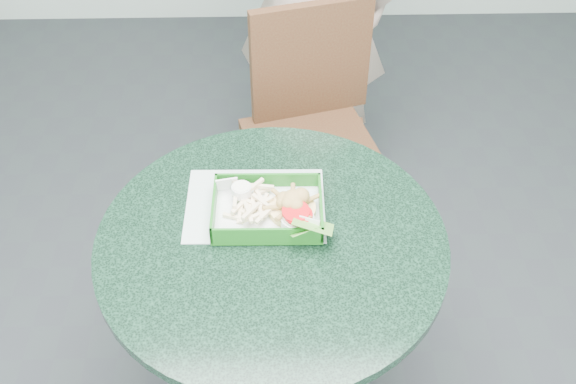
{
  "coord_description": "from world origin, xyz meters",
  "views": [
    {
      "loc": [
        0.02,
        -1.17,
        2.07
      ],
      "look_at": [
        0.05,
        0.1,
        0.84
      ],
      "focal_mm": 42.0,
      "sensor_mm": 36.0,
      "label": 1
    }
  ],
  "objects_px": {
    "dining_chair": "(311,116)",
    "crab_sandwich": "(292,208)",
    "food_basket": "(268,217)",
    "sauce_ramekin": "(242,196)",
    "cafe_table": "(273,283)"
  },
  "relations": [
    {
      "from": "crab_sandwich",
      "to": "dining_chair",
      "type": "bearing_deg",
      "value": 82.9
    },
    {
      "from": "dining_chair",
      "to": "crab_sandwich",
      "type": "distance_m",
      "value": 0.79
    },
    {
      "from": "dining_chair",
      "to": "crab_sandwich",
      "type": "xyz_separation_m",
      "value": [
        -0.09,
        -0.74,
        0.27
      ]
    },
    {
      "from": "cafe_table",
      "to": "food_basket",
      "type": "xyz_separation_m",
      "value": [
        -0.01,
        0.08,
        0.19
      ]
    },
    {
      "from": "food_basket",
      "to": "crab_sandwich",
      "type": "xyz_separation_m",
      "value": [
        0.07,
        -0.0,
        0.03
      ]
    },
    {
      "from": "dining_chair",
      "to": "food_basket",
      "type": "relative_size",
      "value": 3.22
    },
    {
      "from": "food_basket",
      "to": "crab_sandwich",
      "type": "bearing_deg",
      "value": -0.56
    },
    {
      "from": "crab_sandwich",
      "to": "sauce_ramekin",
      "type": "relative_size",
      "value": 2.33
    },
    {
      "from": "cafe_table",
      "to": "crab_sandwich",
      "type": "height_order",
      "value": "crab_sandwich"
    },
    {
      "from": "cafe_table",
      "to": "dining_chair",
      "type": "distance_m",
      "value": 0.83
    },
    {
      "from": "food_basket",
      "to": "sauce_ramekin",
      "type": "bearing_deg",
      "value": 143.23
    },
    {
      "from": "dining_chair",
      "to": "cafe_table",
      "type": "bearing_deg",
      "value": -115.22
    },
    {
      "from": "crab_sandwich",
      "to": "sauce_ramekin",
      "type": "bearing_deg",
      "value": 158.75
    },
    {
      "from": "food_basket",
      "to": "sauce_ramekin",
      "type": "height_order",
      "value": "sauce_ramekin"
    },
    {
      "from": "dining_chair",
      "to": "food_basket",
      "type": "xyz_separation_m",
      "value": [
        -0.16,
        -0.74,
        0.23
      ]
    }
  ]
}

